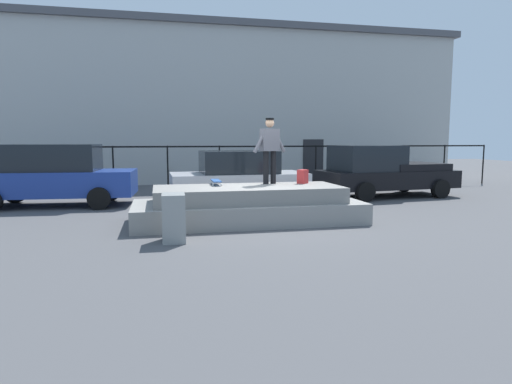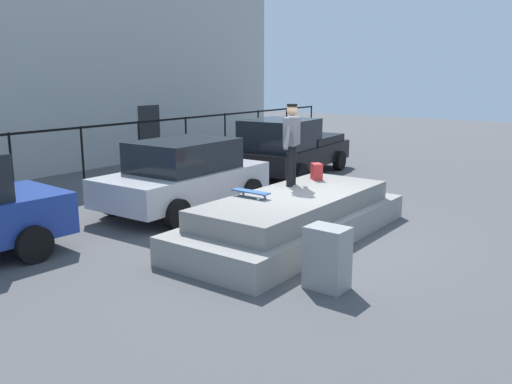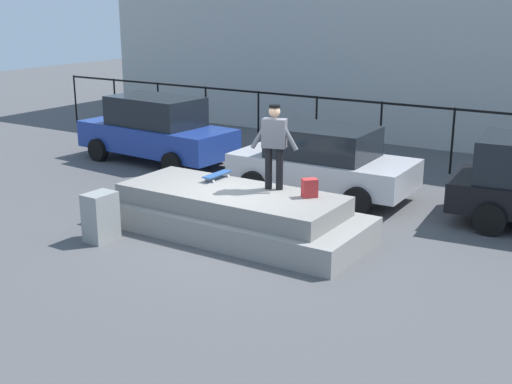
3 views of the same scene
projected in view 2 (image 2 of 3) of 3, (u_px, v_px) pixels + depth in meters
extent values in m
plane|color=#4C4C4F|center=(306.00, 236.00, 10.50)|extent=(60.00, 60.00, 0.00)
cube|color=gray|center=(295.00, 225.00, 10.30)|extent=(5.45, 2.16, 0.49)
cube|color=gray|center=(295.00, 204.00, 10.21)|extent=(4.47, 1.77, 0.37)
cylinder|color=black|center=(293.00, 165.00, 11.01)|extent=(0.14, 0.14, 0.83)
cylinder|color=black|center=(290.00, 166.00, 10.80)|extent=(0.14, 0.14, 0.83)
cube|color=#595960|center=(292.00, 131.00, 10.76)|extent=(0.51, 0.36, 0.56)
cylinder|color=#595960|center=(295.00, 132.00, 11.02)|extent=(0.40, 0.20, 0.58)
cylinder|color=#595960|center=(288.00, 135.00, 10.51)|extent=(0.40, 0.20, 0.58)
sphere|color=tan|center=(292.00, 110.00, 10.67)|extent=(0.22, 0.22, 0.22)
cylinder|color=black|center=(292.00, 105.00, 10.64)|extent=(0.26, 0.26, 0.05)
cube|color=#264C8C|center=(251.00, 192.00, 9.89)|extent=(0.22, 0.78, 0.02)
cylinder|color=silver|center=(244.00, 193.00, 10.14)|extent=(0.03, 0.06, 0.06)
cylinder|color=silver|center=(237.00, 195.00, 9.98)|extent=(0.03, 0.06, 0.06)
cylinder|color=silver|center=(265.00, 197.00, 9.84)|extent=(0.03, 0.06, 0.06)
cylinder|color=silver|center=(258.00, 199.00, 9.68)|extent=(0.03, 0.06, 0.06)
cube|color=red|center=(317.00, 172.00, 11.56)|extent=(0.34, 0.34, 0.35)
cylinder|color=black|center=(34.00, 244.00, 8.93)|extent=(0.65, 0.26, 0.64)
cube|color=#B7B7BC|center=(185.00, 183.00, 12.37)|extent=(4.22, 2.00, 0.63)
cube|color=black|center=(184.00, 155.00, 12.23)|extent=(2.34, 1.73, 0.69)
cylinder|color=black|center=(113.00, 201.00, 11.96)|extent=(0.64, 0.23, 0.64)
cylinder|color=black|center=(177.00, 214.00, 10.86)|extent=(0.64, 0.23, 0.64)
cylinder|color=black|center=(191.00, 183.00, 14.03)|extent=(0.64, 0.23, 0.64)
cylinder|color=black|center=(251.00, 192.00, 12.93)|extent=(0.64, 0.23, 0.64)
cube|color=black|center=(292.00, 155.00, 16.86)|extent=(4.89, 2.41, 0.60)
cube|color=black|center=(280.00, 134.00, 16.01)|extent=(2.29, 2.00, 0.87)
cube|color=black|center=(306.00, 139.00, 17.56)|extent=(2.29, 2.06, 0.24)
cylinder|color=black|center=(241.00, 168.00, 16.20)|extent=(0.66, 0.28, 0.64)
cylinder|color=black|center=(300.00, 174.00, 15.19)|extent=(0.66, 0.28, 0.64)
cylinder|color=black|center=(286.00, 156.00, 18.65)|extent=(0.66, 0.28, 0.64)
cylinder|color=black|center=(339.00, 161.00, 17.64)|extent=(0.66, 0.28, 0.64)
cube|color=gray|center=(327.00, 258.00, 7.82)|extent=(0.45, 0.61, 0.94)
cylinder|color=black|center=(12.00, 169.00, 12.80)|extent=(0.06, 0.06, 1.76)
cylinder|color=black|center=(83.00, 159.00, 14.37)|extent=(0.06, 0.06, 1.76)
cylinder|color=black|center=(140.00, 151.00, 15.94)|extent=(0.06, 0.06, 1.76)
cylinder|color=black|center=(186.00, 144.00, 17.52)|extent=(0.06, 0.06, 1.76)
cylinder|color=black|center=(225.00, 138.00, 19.09)|extent=(0.06, 0.06, 1.76)
cylinder|color=black|center=(258.00, 133.00, 20.66)|extent=(0.06, 0.06, 1.76)
cylinder|color=black|center=(286.00, 129.00, 22.23)|extent=(0.06, 0.06, 1.76)
cylinder|color=black|center=(311.00, 126.00, 23.81)|extent=(0.06, 0.06, 1.76)
cube|color=black|center=(81.00, 128.00, 14.19)|extent=(24.00, 0.04, 0.06)
cube|color=#262628|center=(150.00, 133.00, 19.70)|extent=(1.00, 0.06, 2.00)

